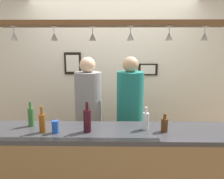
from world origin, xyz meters
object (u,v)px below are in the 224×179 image
Objects in this scene: bottle_soda_clear at (146,120)px; drink_can at (55,127)px; bottle_beer_green_import at (31,116)px; bottle_wine_dark_red at (87,120)px; picture_frame_caricature at (73,63)px; person_left_grey_shirt at (88,110)px; picture_frame_lower_pair at (148,69)px; person_right_teal_shirt at (130,109)px; bottle_beer_amber_tall at (42,122)px; bottle_beer_brown_stubby at (164,125)px.

bottle_soda_clear reaches higher than drink_can.
bottle_wine_dark_red is (0.61, -0.15, 0.01)m from bottle_beer_green_import.
person_left_grey_shirt is at bearing -66.02° from picture_frame_caricature.
picture_frame_lower_pair reaches higher than bottle_beer_green_import.
bottle_beer_green_import is 1.39m from picture_frame_caricature.
person_right_teal_shirt reaches higher than picture_frame_lower_pair.
bottle_beer_green_import is at bearing 165.71° from bottle_wine_dark_red.
picture_frame_caricature is (-0.40, 1.45, 0.43)m from bottle_wine_dark_red.
picture_frame_lower_pair is at bearing 40.19° from person_left_grey_shirt.
person_right_teal_shirt reaches higher than person_left_grey_shirt.
bottle_soda_clear is at bearing -44.88° from person_left_grey_shirt.
picture_frame_caricature reaches higher than picture_frame_lower_pair.
person_left_grey_shirt is 0.74m from bottle_wine_dark_red.
bottle_soda_clear is at bearing 7.63° from bottle_wine_dark_red.
bottle_beer_amber_tall is 0.87× the size of bottle_wine_dark_red.
picture_frame_caricature is at bearing 88.56° from bottle_beer_amber_tall.
picture_frame_lower_pair is (0.20, 1.37, 0.37)m from bottle_soda_clear.
bottle_beer_brown_stubby reaches higher than drink_can.
bottle_beer_brown_stubby is 1.90m from picture_frame_caricature.
bottle_beer_amber_tall is at bearing -178.06° from bottle_beer_brown_stubby.
bottle_soda_clear reaches higher than bottle_beer_brown_stubby.
bottle_wine_dark_red is at bearing -172.37° from bottle_soda_clear.
picture_frame_caricature reaches higher than person_left_grey_shirt.
bottle_wine_dark_red is 0.31m from drink_can.
person_right_teal_shirt reaches higher than bottle_beer_green_import.
bottle_beer_amber_tall reaches higher than drink_can.
bottle_wine_dark_red is 1.68m from picture_frame_lower_pair.
person_right_teal_shirt is 5.02× the size of picture_frame_caricature.
bottle_wine_dark_red is (0.43, 0.02, 0.02)m from bottle_beer_amber_tall.
bottle_beer_green_import reaches higher than bottle_soda_clear.
picture_frame_caricature reaches higher than bottle_beer_brown_stubby.
bottle_soda_clear is 1.43m from picture_frame_lower_pair.
person_left_grey_shirt is 7.39× the size of bottle_soda_clear.
picture_frame_caricature reaches higher than bottle_beer_green_import.
person_right_teal_shirt is 0.90m from picture_frame_lower_pair.
picture_frame_lower_pair is at bearing 89.10° from bottle_beer_brown_stubby.
bottle_beer_amber_tall is at bearing -45.39° from bottle_beer_green_import.
bottle_soda_clear is at bearing -98.19° from picture_frame_lower_pair.
bottle_beer_amber_tall is 0.13m from drink_can.
bottle_beer_green_import is 0.25m from bottle_beer_amber_tall.
bottle_beer_amber_tall is at bearing -139.94° from person_right_teal_shirt.
bottle_beer_green_import is at bearing -151.71° from person_right_teal_shirt.
person_left_grey_shirt reaches higher than bottle_beer_green_import.
picture_frame_caricature is (-1.15, 1.43, 0.48)m from bottle_beer_brown_stubby.
bottle_wine_dark_red is 0.88× the size of picture_frame_caricature.
person_left_grey_shirt is 0.93m from bottle_soda_clear.
bottle_beer_green_import is 0.36m from drink_can.
bottle_beer_amber_tall is 1.54m from picture_frame_caricature.
bottle_beer_brown_stubby is at bearing -18.63° from bottle_soda_clear.
bottle_beer_amber_tall is at bearing 175.09° from drink_can.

